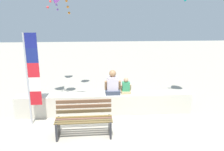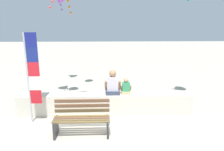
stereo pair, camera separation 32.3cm
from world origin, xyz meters
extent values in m
plane|color=#B4AC9A|center=(0.00, 0.00, 0.00)|extent=(40.00, 40.00, 0.00)
cube|color=beige|center=(0.00, 1.35, 0.33)|extent=(5.45, 0.46, 0.65)
cube|color=brown|center=(-0.59, -0.15, 0.45)|extent=(1.47, 0.09, 0.03)
cube|color=brown|center=(-0.59, -0.03, 0.45)|extent=(1.47, 0.09, 0.03)
cube|color=brown|center=(-0.60, 0.08, 0.45)|extent=(1.47, 0.09, 0.03)
cube|color=brown|center=(-0.60, 0.19, 0.45)|extent=(1.47, 0.09, 0.03)
cube|color=brown|center=(-0.60, 0.30, 0.57)|extent=(1.47, 0.07, 0.10)
cube|color=brown|center=(-0.60, 0.32, 0.70)|extent=(1.47, 0.07, 0.10)
cube|color=brown|center=(-0.60, 0.34, 0.83)|extent=(1.47, 0.07, 0.10)
cube|color=#2D2D33|center=(-1.27, 0.01, 0.23)|extent=(0.06, 0.53, 0.45)
cube|color=#2D2D33|center=(0.08, 0.03, 0.23)|extent=(0.06, 0.53, 0.45)
cube|color=#363E50|center=(0.25, 1.38, 0.71)|extent=(0.45, 0.37, 0.12)
cube|color=silver|center=(0.25, 1.38, 0.99)|extent=(0.35, 0.22, 0.43)
cylinder|color=#9F744F|center=(0.04, 1.36, 0.94)|extent=(0.07, 0.17, 0.31)
cylinder|color=#9F744F|center=(0.47, 1.36, 0.94)|extent=(0.07, 0.17, 0.31)
sphere|color=#9F744F|center=(0.25, 1.38, 1.31)|extent=(0.21, 0.21, 0.21)
cube|color=tan|center=(0.67, 1.38, 0.69)|extent=(0.30, 0.25, 0.08)
cube|color=#358E5B|center=(0.67, 1.38, 0.88)|extent=(0.23, 0.15, 0.29)
cylinder|color=tan|center=(0.52, 1.36, 0.84)|extent=(0.05, 0.12, 0.21)
cylinder|color=tan|center=(0.81, 1.36, 0.84)|extent=(0.05, 0.12, 0.21)
sphere|color=tan|center=(0.67, 1.38, 1.09)|extent=(0.14, 0.14, 0.14)
cylinder|color=#B7B7BC|center=(-2.14, 0.80, 1.30)|extent=(0.05, 0.05, 2.61)
cube|color=red|center=(-1.96, 0.80, 0.79)|extent=(0.31, 0.02, 0.41)
cube|color=white|center=(-1.96, 0.80, 1.19)|extent=(0.31, 0.02, 0.41)
cube|color=red|center=(-1.96, 0.80, 1.60)|extent=(0.31, 0.02, 0.41)
cube|color=navy|center=(-1.96, 0.80, 2.00)|extent=(0.31, 0.02, 0.41)
cube|color=navy|center=(-1.96, 0.80, 2.41)|extent=(0.31, 0.02, 0.41)
sphere|color=#F03F41|center=(-1.67, 2.37, 3.46)|extent=(0.08, 0.08, 0.08)
sphere|color=#F03F41|center=(-1.76, 2.39, 3.28)|extent=(0.08, 0.08, 0.08)
sphere|color=orange|center=(-1.12, 2.08, 3.46)|extent=(0.08, 0.08, 0.08)
sphere|color=orange|center=(-1.10, 2.18, 3.28)|extent=(0.08, 0.08, 0.08)
sphere|color=orange|center=(-1.08, 2.28, 3.10)|extent=(0.08, 0.08, 0.08)
sphere|color=purple|center=(-1.85, 4.56, 3.59)|extent=(0.08, 0.08, 0.08)
sphere|color=purple|center=(-1.84, 4.65, 3.41)|extent=(0.08, 0.08, 0.08)
sphere|color=purple|center=(-1.82, 4.75, 3.23)|extent=(0.08, 0.08, 0.08)
sphere|color=#0F8D8F|center=(2.72, 2.35, 3.51)|extent=(0.08, 0.08, 0.08)
camera|label=1|loc=(-0.26, -5.38, 3.12)|focal=36.66mm
camera|label=2|loc=(0.06, -5.39, 3.12)|focal=36.66mm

